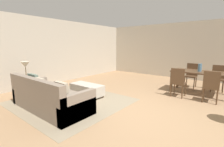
{
  "coord_description": "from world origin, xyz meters",
  "views": [
    {
      "loc": [
        1.7,
        -3.21,
        1.61
      ],
      "look_at": [
        -1.34,
        0.61,
        0.74
      ],
      "focal_mm": 25.42,
      "sensor_mm": 36.0,
      "label": 1
    }
  ],
  "objects_px": {
    "dining_chair_near_right": "(211,85)",
    "vase_centerpiece": "(200,68)",
    "table_lamp": "(25,65)",
    "dining_table": "(200,74)",
    "dining_chair_near_left": "(178,81)",
    "dining_chair_far_left": "(191,74)",
    "side_table": "(27,82)",
    "dining_chair_far_right": "(218,77)",
    "couch": "(49,98)",
    "ottoman_table": "(87,89)"
  },
  "relations": [
    {
      "from": "dining_chair_far_left",
      "to": "vase_centerpiece",
      "type": "bearing_deg",
      "value": -63.81
    },
    {
      "from": "ottoman_table",
      "to": "dining_chair_far_left",
      "type": "height_order",
      "value": "dining_chair_far_left"
    },
    {
      "from": "dining_chair_near_right",
      "to": "dining_chair_far_right",
      "type": "xyz_separation_m",
      "value": [
        0.02,
        1.56,
        0.0
      ]
    },
    {
      "from": "dining_table",
      "to": "vase_centerpiece",
      "type": "bearing_deg",
      "value": -165.67
    },
    {
      "from": "dining_chair_near_right",
      "to": "dining_chair_near_left",
      "type": "bearing_deg",
      "value": -178.59
    },
    {
      "from": "dining_table",
      "to": "table_lamp",
      "type": "bearing_deg",
      "value": -138.13
    },
    {
      "from": "dining_table",
      "to": "dining_chair_far_left",
      "type": "bearing_deg",
      "value": 117.81
    },
    {
      "from": "dining_chair_far_left",
      "to": "dining_chair_far_right",
      "type": "relative_size",
      "value": 1.0
    },
    {
      "from": "dining_chair_far_right",
      "to": "vase_centerpiece",
      "type": "xyz_separation_m",
      "value": [
        -0.47,
        -0.78,
        0.37
      ]
    },
    {
      "from": "dining_table",
      "to": "dining_chair_far_right",
      "type": "xyz_separation_m",
      "value": [
        0.45,
        0.77,
        -0.15
      ]
    },
    {
      "from": "ottoman_table",
      "to": "dining_chair_far_right",
      "type": "xyz_separation_m",
      "value": [
        3.22,
        3.3,
        0.3
      ]
    },
    {
      "from": "ottoman_table",
      "to": "table_lamp",
      "type": "xyz_separation_m",
      "value": [
        -1.41,
        -1.23,
        0.79
      ]
    },
    {
      "from": "dining_chair_far_left",
      "to": "vase_centerpiece",
      "type": "distance_m",
      "value": 0.98
    },
    {
      "from": "dining_chair_near_right",
      "to": "vase_centerpiece",
      "type": "distance_m",
      "value": 0.98
    },
    {
      "from": "couch",
      "to": "dining_chair_near_left",
      "type": "relative_size",
      "value": 2.5
    },
    {
      "from": "dining_chair_near_left",
      "to": "dining_chair_near_right",
      "type": "relative_size",
      "value": 1.0
    },
    {
      "from": "ottoman_table",
      "to": "dining_chair_far_right",
      "type": "bearing_deg",
      "value": 45.63
    },
    {
      "from": "vase_centerpiece",
      "to": "table_lamp",
      "type": "bearing_deg",
      "value": -138.01
    },
    {
      "from": "dining_table",
      "to": "couch",
      "type": "bearing_deg",
      "value": -125.35
    },
    {
      "from": "dining_table",
      "to": "side_table",
      "type": "bearing_deg",
      "value": -138.13
    },
    {
      "from": "table_lamp",
      "to": "dining_table",
      "type": "height_order",
      "value": "table_lamp"
    },
    {
      "from": "couch",
      "to": "dining_chair_far_right",
      "type": "relative_size",
      "value": 2.5
    },
    {
      "from": "side_table",
      "to": "dining_chair_far_left",
      "type": "bearing_deg",
      "value": 50.49
    },
    {
      "from": "couch",
      "to": "dining_chair_near_right",
      "type": "distance_m",
      "value": 4.41
    },
    {
      "from": "ottoman_table",
      "to": "dining_chair_far_right",
      "type": "height_order",
      "value": "dining_chair_far_right"
    },
    {
      "from": "dining_table",
      "to": "dining_chair_near_left",
      "type": "distance_m",
      "value": 0.94
    },
    {
      "from": "dining_chair_far_right",
      "to": "dining_chair_near_right",
      "type": "bearing_deg",
      "value": -90.89
    },
    {
      "from": "dining_chair_near_left",
      "to": "dining_chair_near_right",
      "type": "xyz_separation_m",
      "value": [
        0.88,
        0.02,
        0.0
      ]
    },
    {
      "from": "table_lamp",
      "to": "dining_chair_near_right",
      "type": "distance_m",
      "value": 5.5
    },
    {
      "from": "ottoman_table",
      "to": "dining_table",
      "type": "distance_m",
      "value": 3.78
    },
    {
      "from": "couch",
      "to": "dining_chair_far_right",
      "type": "xyz_separation_m",
      "value": [
        3.18,
        4.63,
        0.23
      ]
    },
    {
      "from": "side_table",
      "to": "dining_chair_near_right",
      "type": "relative_size",
      "value": 0.65
    },
    {
      "from": "dining_chair_far_right",
      "to": "vase_centerpiece",
      "type": "height_order",
      "value": "vase_centerpiece"
    },
    {
      "from": "dining_table",
      "to": "dining_chair_far_left",
      "type": "relative_size",
      "value": 1.88
    },
    {
      "from": "side_table",
      "to": "dining_chair_far_right",
      "type": "bearing_deg",
      "value": 44.32
    },
    {
      "from": "table_lamp",
      "to": "vase_centerpiece",
      "type": "bearing_deg",
      "value": 41.99
    },
    {
      "from": "ottoman_table",
      "to": "dining_chair_near_left",
      "type": "xyz_separation_m",
      "value": [
        2.32,
        1.71,
        0.3
      ]
    },
    {
      "from": "dining_chair_near_left",
      "to": "vase_centerpiece",
      "type": "bearing_deg",
      "value": 61.64
    },
    {
      "from": "table_lamp",
      "to": "dining_chair_near_right",
      "type": "xyz_separation_m",
      "value": [
        4.61,
        2.96,
        -0.49
      ]
    },
    {
      "from": "dining_chair_far_left",
      "to": "vase_centerpiece",
      "type": "xyz_separation_m",
      "value": [
        0.4,
        -0.81,
        0.37
      ]
    },
    {
      "from": "table_lamp",
      "to": "dining_table",
      "type": "distance_m",
      "value": 5.63
    },
    {
      "from": "side_table",
      "to": "vase_centerpiece",
      "type": "distance_m",
      "value": 5.61
    },
    {
      "from": "couch",
      "to": "dining_chair_far_right",
      "type": "bearing_deg",
      "value": 55.49
    },
    {
      "from": "ottoman_table",
      "to": "dining_table",
      "type": "xyz_separation_m",
      "value": [
        2.78,
        2.52,
        0.45
      ]
    },
    {
      "from": "dining_table",
      "to": "dining_chair_near_left",
      "type": "relative_size",
      "value": 1.88
    },
    {
      "from": "dining_chair_far_right",
      "to": "dining_chair_near_left",
      "type": "bearing_deg",
      "value": -119.79
    },
    {
      "from": "couch",
      "to": "dining_chair_near_right",
      "type": "bearing_deg",
      "value": 44.15
    },
    {
      "from": "dining_chair_near_left",
      "to": "dining_chair_far_right",
      "type": "relative_size",
      "value": 1.0
    },
    {
      "from": "ottoman_table",
      "to": "couch",
      "type": "bearing_deg",
      "value": -88.27
    },
    {
      "from": "dining_chair_near_left",
      "to": "dining_chair_far_left",
      "type": "height_order",
      "value": "same"
    }
  ]
}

